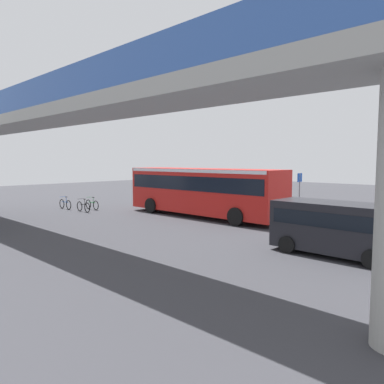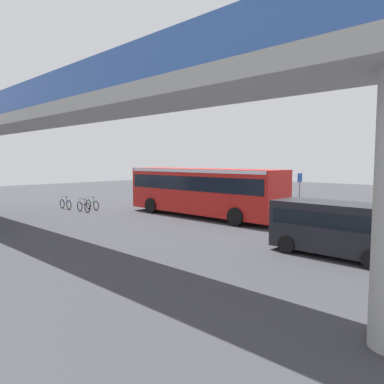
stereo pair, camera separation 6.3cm
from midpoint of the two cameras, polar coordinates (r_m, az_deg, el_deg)
ground at (r=24.49m, az=3.00°, el=-3.63°), size 80.00×80.00×0.00m
city_bus at (r=23.57m, az=1.54°, el=0.65°), size 11.54×2.85×3.15m
parked_van at (r=14.98m, az=21.94°, el=-4.90°), size 4.80×2.17×2.05m
bicycle_green at (r=28.08m, az=-15.62°, el=-1.93°), size 1.77×0.44×0.96m
bicycle_black at (r=26.95m, az=-16.90°, el=-2.25°), size 1.77×0.44×0.96m
bicycle_blue at (r=28.98m, az=-19.50°, el=-1.83°), size 1.77×0.44×0.96m
pedestrian at (r=23.58m, az=10.70°, el=-1.87°), size 0.38×0.38×1.79m
traffic_sign at (r=26.03m, az=16.60°, el=0.87°), size 0.08×0.60×2.80m
lane_dash_leftmost at (r=22.66m, az=23.07°, el=-4.71°), size 2.00×0.20×0.01m
lane_dash_left at (r=24.31m, az=14.18°, el=-3.83°), size 2.00×0.20×0.01m
lane_dash_centre at (r=26.46m, az=6.59°, el=-3.00°), size 2.00×0.20×0.01m
lane_dash_right at (r=29.01m, az=0.25°, el=-2.27°), size 2.00×0.20×0.01m
lane_dash_rightmost at (r=31.86m, az=-5.01°, el=-1.64°), size 2.00×0.20×0.01m
pedestrian_overpass at (r=17.50m, az=-20.91°, el=9.76°), size 29.77×2.60×6.97m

